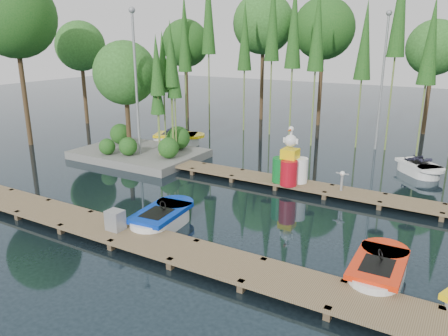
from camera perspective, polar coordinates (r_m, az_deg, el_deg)
The scene contains 15 objects.
ground_plane at distance 16.99m, azimuth -2.31°, elevation -3.73°, with size 90.00×90.00×0.00m, color #1C2B35.
near_dock at distance 13.64m, azimuth -12.71°, elevation -8.43°, with size 18.00×1.50×0.50m.
far_dock at distance 18.52m, azimuth 4.48°, elevation -1.26°, with size 15.00×1.20×0.50m.
island at distance 22.55m, azimuth -11.51°, elevation 9.41°, with size 6.20×4.20×6.75m.
tree_screen at distance 26.23m, azimuth 6.74°, elevation 17.04°, with size 34.42×18.53×10.31m.
lamp_island at distance 21.33m, azimuth -11.48°, elevation 11.92°, with size 0.30×0.30×7.25m.
lamp_rear at distance 24.85m, azimuth 20.08°, elevation 11.90°, with size 0.30×0.30×7.25m.
boat_blue at distance 14.42m, azimuth -8.12°, elevation -6.60°, with size 1.50×2.87×0.93m.
boat_red at distance 11.98m, azimuth 19.49°, elevation -12.63°, with size 1.28×2.73×0.91m.
boat_yellow_far at distance 25.22m, azimuth -6.17°, elevation 3.79°, with size 3.30×2.39×1.51m.
boat_white_far at distance 21.49m, azimuth 24.12°, elevation -0.05°, with size 2.55×2.61×1.19m.
utility_cabinet at distance 13.75m, azimuth -14.02°, elevation -6.62°, with size 0.50×0.42×0.62m, color gray.
yellow_barrel at distance 17.80m, azimuth 8.81°, elevation -0.55°, with size 0.54×0.54×0.81m, color yellow.
drum_cluster at distance 17.59m, azimuth 8.57°, elevation 0.17°, with size 1.34×1.22×2.30m.
seagull_post at distance 17.16m, azimuth 15.17°, elevation -1.20°, with size 0.48×0.26×0.78m.
Camera 1 is at (8.67, -13.35, 5.96)m, focal length 35.00 mm.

